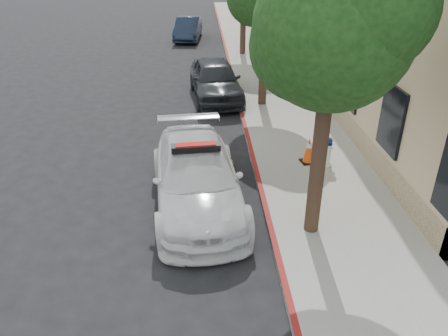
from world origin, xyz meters
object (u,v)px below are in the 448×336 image
police_car (197,177)px  parked_car_far (188,29)px  parked_car_mid (215,79)px  traffic_cone (309,150)px  fire_hydrant (327,152)px

police_car → parked_car_far: size_ratio=1.25×
parked_car_mid → parked_car_far: parked_car_mid is taller
parked_car_mid → traffic_cone: (2.33, -6.03, -0.24)m
police_car → fire_hydrant: (3.48, 1.53, -0.17)m
police_car → fire_hydrant: bearing=18.3°
parked_car_mid → parked_car_far: 11.41m
parked_car_mid → fire_hydrant: 6.82m
parked_car_mid → police_car: bearing=-101.0°
police_car → fire_hydrant: police_car is taller
parked_car_far → traffic_cone: parked_car_far is taller
parked_car_far → traffic_cone: bearing=-72.8°
fire_hydrant → parked_car_mid: bearing=92.8°
police_car → fire_hydrant: size_ratio=6.19×
parked_car_far → fire_hydrant: parked_car_far is taller
parked_car_mid → fire_hydrant: (2.77, -6.23, -0.21)m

